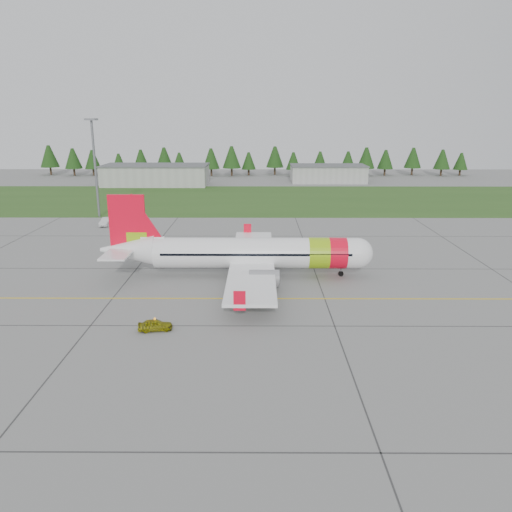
{
  "coord_description": "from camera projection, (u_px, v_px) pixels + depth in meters",
  "views": [
    {
      "loc": [
        2.21,
        -47.16,
        20.56
      ],
      "look_at": [
        1.88,
        13.74,
        3.61
      ],
      "focal_mm": 35.0,
      "sensor_mm": 36.0,
      "label": 1
    }
  ],
  "objects": [
    {
      "name": "grass_strip",
      "position": [
        250.0,
        199.0,
        129.95
      ],
      "size": [
        320.0,
        50.0,
        0.03
      ],
      "primitive_type": "cube",
      "color": "#30561E",
      "rests_on": "ground"
    },
    {
      "name": "aircraft",
      "position": [
        249.0,
        253.0,
        66.23
      ],
      "size": [
        36.21,
        33.16,
        10.98
      ],
      "rotation": [
        0.0,
        0.0,
        -0.0
      ],
      "color": "white",
      "rests_on": "ground"
    },
    {
      "name": "follow_me_car",
      "position": [
        154.0,
        315.0,
        49.43
      ],
      "size": [
        1.36,
        1.53,
        3.4
      ],
      "primitive_type": "imported",
      "rotation": [
        0.0,
        0.0,
        1.73
      ],
      "color": "#D1CE0B",
      "rests_on": "ground"
    },
    {
      "name": "hangar_west",
      "position": [
        156.0,
        176.0,
        156.28
      ],
      "size": [
        32.0,
        14.0,
        6.0
      ],
      "primitive_type": "cube",
      "color": "#A8A8A3",
      "rests_on": "ground"
    },
    {
      "name": "service_van",
      "position": [
        106.0,
        214.0,
        97.76
      ],
      "size": [
        1.68,
        1.6,
        4.7
      ],
      "primitive_type": "imported",
      "rotation": [
        0.0,
        0.0,
        -0.03
      ],
      "color": "silver",
      "rests_on": "ground"
    },
    {
      "name": "hangar_east",
      "position": [
        328.0,
        174.0,
        163.81
      ],
      "size": [
        24.0,
        12.0,
        5.2
      ],
      "primitive_type": "cube",
      "color": "#A8A8A3",
      "rests_on": "ground"
    },
    {
      "name": "ground",
      "position": [
        237.0,
        326.0,
        50.96
      ],
      "size": [
        320.0,
        320.0,
        0.0
      ],
      "primitive_type": "plane",
      "color": "gray",
      "rests_on": "ground"
    },
    {
      "name": "floodlight_mast",
      "position": [
        95.0,
        170.0,
        104.32
      ],
      "size": [
        0.5,
        0.5,
        20.0
      ],
      "primitive_type": "cylinder",
      "color": "slate",
      "rests_on": "ground"
    },
    {
      "name": "taxi_guideline",
      "position": [
        240.0,
        298.0,
        58.66
      ],
      "size": [
        120.0,
        0.25,
        0.02
      ],
      "primitive_type": "cube",
      "color": "gold",
      "rests_on": "ground"
    },
    {
      "name": "treeline",
      "position": [
        253.0,
        161.0,
        182.56
      ],
      "size": [
        160.0,
        8.0,
        10.0
      ],
      "primitive_type": null,
      "color": "#1C3F14",
      "rests_on": "ground"
    }
  ]
}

